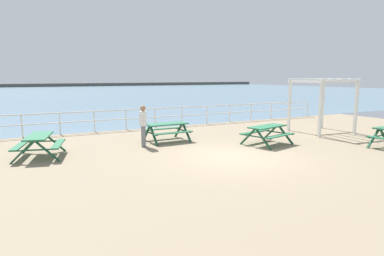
{
  "coord_description": "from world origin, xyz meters",
  "views": [
    {
      "loc": [
        -6.75,
        -9.52,
        2.79
      ],
      "look_at": [
        -0.71,
        2.0,
        0.8
      ],
      "focal_mm": 31.55,
      "sensor_mm": 36.0,
      "label": 1
    }
  ],
  "objects_px": {
    "picnic_table_near_left": "(39,141)",
    "lattice_pergola": "(322,93)",
    "picnic_table_far_left": "(167,128)",
    "visitor": "(143,123)",
    "picnic_table_mid_centre": "(267,130)"
  },
  "relations": [
    {
      "from": "visitor",
      "to": "lattice_pergola",
      "type": "relative_size",
      "value": 0.6
    },
    {
      "from": "lattice_pergola",
      "to": "picnic_table_near_left",
      "type": "bearing_deg",
      "value": -178.15
    },
    {
      "from": "visitor",
      "to": "lattice_pergola",
      "type": "xyz_separation_m",
      "value": [
        9.09,
        -0.82,
        1.05
      ]
    },
    {
      "from": "picnic_table_far_left",
      "to": "visitor",
      "type": "bearing_deg",
      "value": -155.41
    },
    {
      "from": "picnic_table_mid_centre",
      "to": "visitor",
      "type": "xyz_separation_m",
      "value": [
        -4.68,
        1.96,
        0.36
      ]
    },
    {
      "from": "picnic_table_far_left",
      "to": "visitor",
      "type": "relative_size",
      "value": 1.11
    },
    {
      "from": "picnic_table_mid_centre",
      "to": "visitor",
      "type": "distance_m",
      "value": 5.09
    },
    {
      "from": "visitor",
      "to": "lattice_pergola",
      "type": "distance_m",
      "value": 9.19
    },
    {
      "from": "visitor",
      "to": "picnic_table_mid_centre",
      "type": "bearing_deg",
      "value": -171.39
    },
    {
      "from": "picnic_table_near_left",
      "to": "picnic_table_far_left",
      "type": "height_order",
      "value": "same"
    },
    {
      "from": "picnic_table_near_left",
      "to": "picnic_table_far_left",
      "type": "bearing_deg",
      "value": -68.07
    },
    {
      "from": "picnic_table_near_left",
      "to": "picnic_table_far_left",
      "type": "relative_size",
      "value": 1.14
    },
    {
      "from": "picnic_table_near_left",
      "to": "lattice_pergola",
      "type": "xyz_separation_m",
      "value": [
        12.92,
        -0.76,
        1.41
      ]
    },
    {
      "from": "picnic_table_near_left",
      "to": "lattice_pergola",
      "type": "height_order",
      "value": "lattice_pergola"
    },
    {
      "from": "picnic_table_near_left",
      "to": "visitor",
      "type": "xyz_separation_m",
      "value": [
        3.83,
        0.05,
        0.36
      ]
    }
  ]
}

